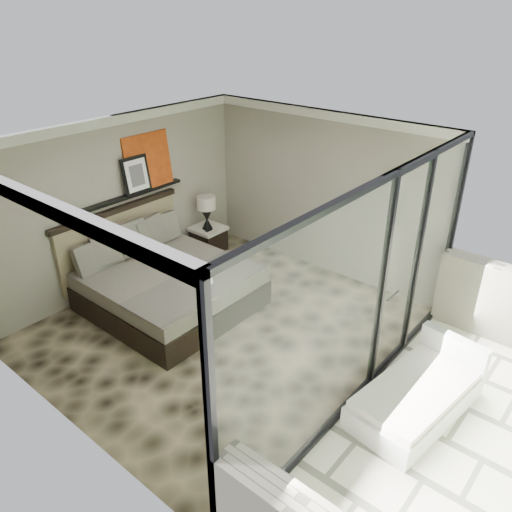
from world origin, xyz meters
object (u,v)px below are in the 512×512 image
Objects in this scene: nightstand at (208,238)px; lounger at (418,395)px; bed at (165,283)px; table_lamp at (206,208)px.

lounger reaches higher than nightstand.
bed is 4.05m from lounger.
nightstand is 0.31× the size of lounger.
bed is 1.31× the size of lounger.
bed reaches higher than lounger.
lounger is at bearing 5.27° from bed.
nightstand is (-0.79, 1.74, -0.10)m from bed.
bed is 1.93m from table_lamp.
nightstand is 0.90× the size of table_lamp.
bed is at bearing -52.38° from nightstand.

